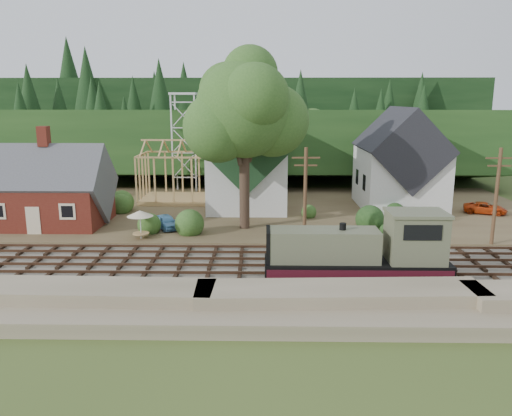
{
  "coord_description": "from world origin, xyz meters",
  "views": [
    {
      "loc": [
        3.81,
        -33.56,
        11.65
      ],
      "look_at": [
        3.1,
        6.0,
        3.0
      ],
      "focal_mm": 35.0,
      "sensor_mm": 36.0,
      "label": 1
    }
  ],
  "objects_px": {
    "locomotive": "(364,253)",
    "car_blue": "(166,222)",
    "car_red": "(485,208)",
    "car_green": "(25,219)",
    "patio_set": "(140,215)"
  },
  "relations": [
    {
      "from": "car_blue",
      "to": "car_red",
      "type": "distance_m",
      "value": 31.82
    },
    {
      "from": "locomotive",
      "to": "car_blue",
      "type": "bearing_deg",
      "value": 140.16
    },
    {
      "from": "locomotive",
      "to": "car_green",
      "type": "xyz_separation_m",
      "value": [
        -28.24,
        13.37,
        -1.16
      ]
    },
    {
      "from": "patio_set",
      "to": "car_red",
      "type": "bearing_deg",
      "value": 16.73
    },
    {
      "from": "locomotive",
      "to": "car_blue",
      "type": "relative_size",
      "value": 3.16
    },
    {
      "from": "locomotive",
      "to": "patio_set",
      "type": "xyz_separation_m",
      "value": [
        -16.63,
        9.32,
        0.27
      ]
    },
    {
      "from": "locomotive",
      "to": "patio_set",
      "type": "bearing_deg",
      "value": 150.74
    },
    {
      "from": "locomotive",
      "to": "car_red",
      "type": "relative_size",
      "value": 2.8
    },
    {
      "from": "car_red",
      "to": "patio_set",
      "type": "relative_size",
      "value": 1.73
    },
    {
      "from": "locomotive",
      "to": "car_red",
      "type": "distance_m",
      "value": 24.96
    },
    {
      "from": "locomotive",
      "to": "patio_set",
      "type": "relative_size",
      "value": 4.83
    },
    {
      "from": "car_red",
      "to": "car_green",
      "type": "bearing_deg",
      "value": 116.88
    },
    {
      "from": "car_red",
      "to": "patio_set",
      "type": "xyz_separation_m",
      "value": [
        -32.63,
        -9.81,
        1.46
      ]
    },
    {
      "from": "car_red",
      "to": "patio_set",
      "type": "height_order",
      "value": "patio_set"
    },
    {
      "from": "car_blue",
      "to": "car_green",
      "type": "bearing_deg",
      "value": 146.67
    }
  ]
}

